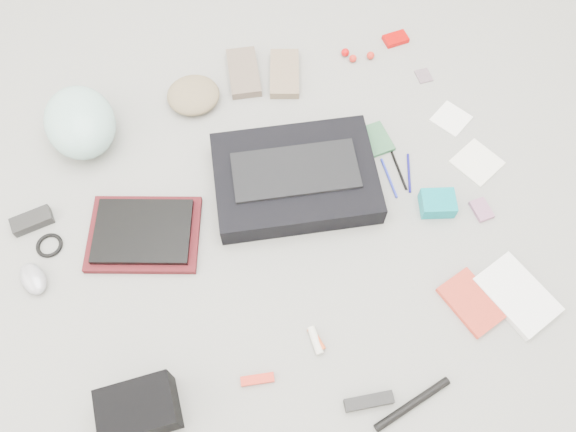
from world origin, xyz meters
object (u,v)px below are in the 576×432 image
object	(u,v)px
accordion_wallet	(438,203)
laptop	(143,231)
book_red	(472,302)
camera_bag	(139,410)
messenger_bag	(295,178)
bike_helmet	(80,122)

from	to	relation	value
accordion_wallet	laptop	bearing A→B (deg)	-175.89
book_red	accordion_wallet	world-z (taller)	accordion_wallet
camera_bag	accordion_wallet	size ratio (longest dim) A/B	1.83
camera_bag	book_red	size ratio (longest dim) A/B	1.08
camera_bag	messenger_bag	bearing A→B (deg)	43.76
laptop	bike_helmet	size ratio (longest dim) A/B	1.04
messenger_bag	camera_bag	xyz separation A→B (m)	(-0.62, -0.53, 0.02)
bike_helmet	camera_bag	bearing A→B (deg)	-95.93
camera_bag	book_red	bearing A→B (deg)	2.20
bike_helmet	book_red	world-z (taller)	bike_helmet
laptop	accordion_wallet	distance (m)	0.92
bike_helmet	camera_bag	world-z (taller)	bike_helmet
book_red	bike_helmet	bearing A→B (deg)	119.61
bike_helmet	laptop	bearing A→B (deg)	-81.54
messenger_bag	camera_bag	distance (m)	0.82
camera_bag	book_red	distance (m)	0.98
bike_helmet	book_red	distance (m)	1.36
accordion_wallet	bike_helmet	bearing A→B (deg)	164.74
book_red	accordion_wallet	xyz separation A→B (m)	(0.04, 0.32, 0.02)
messenger_bag	accordion_wallet	xyz separation A→B (m)	(0.40, -0.23, -0.02)
messenger_bag	accordion_wallet	bearing A→B (deg)	-18.83
bike_helmet	accordion_wallet	bearing A→B (deg)	-37.24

